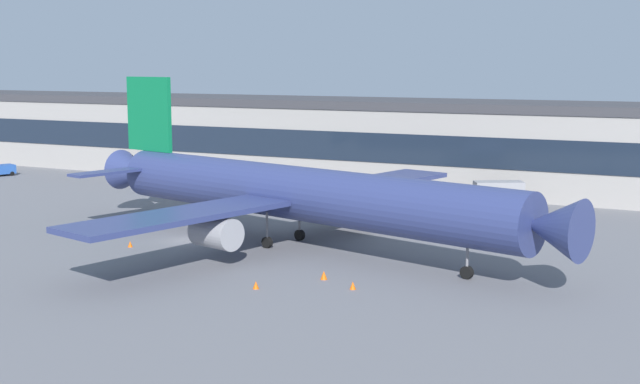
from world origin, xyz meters
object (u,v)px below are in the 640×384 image
(stair_truck, at_px, (499,194))
(traffic_cone_0, at_px, (353,285))
(fuel_truck, at_px, (148,168))
(airliner, at_px, (295,193))
(traffic_cone_2, at_px, (324,275))
(traffic_cone_3, at_px, (256,285))
(belt_loader, at_px, (157,182))
(traffic_cone_1, at_px, (130,244))

(stair_truck, relative_size, traffic_cone_0, 10.02)
(stair_truck, distance_m, fuel_truck, 56.04)
(airliner, height_order, traffic_cone_2, airliner)
(airliner, bearing_deg, traffic_cone_2, -51.25)
(stair_truck, height_order, traffic_cone_3, stair_truck)
(belt_loader, xyz_separation_m, traffic_cone_2, (44.04, -34.78, -0.79))
(airliner, relative_size, stair_truck, 8.96)
(traffic_cone_0, xyz_separation_m, traffic_cone_1, (-26.22, 4.50, -0.02))
(stair_truck, relative_size, fuel_truck, 0.77)
(stair_truck, relative_size, traffic_cone_2, 8.75)
(airliner, xyz_separation_m, stair_truck, (12.70, 30.03, -3.38))
(stair_truck, distance_m, belt_loader, 48.76)
(stair_truck, xyz_separation_m, belt_loader, (-48.43, -5.60, -0.83))
(stair_truck, distance_m, traffic_cone_3, 46.24)
(airliner, distance_m, fuel_truck, 53.97)
(airliner, distance_m, belt_loader, 43.48)
(traffic_cone_2, bearing_deg, belt_loader, 141.70)
(airliner, height_order, stair_truck, airliner)
(traffic_cone_2, distance_m, traffic_cone_3, 6.25)
(fuel_truck, height_order, traffic_cone_3, fuel_truck)
(traffic_cone_1, bearing_deg, airliner, 27.87)
(traffic_cone_1, relative_size, traffic_cone_2, 0.82)
(belt_loader, height_order, traffic_cone_0, belt_loader)
(airliner, height_order, traffic_cone_1, airliner)
(fuel_truck, distance_m, traffic_cone_3, 67.58)
(belt_loader, distance_m, traffic_cone_1, 38.50)
(traffic_cone_3, bearing_deg, traffic_cone_0, 25.45)
(stair_truck, relative_size, traffic_cone_1, 10.68)
(airliner, relative_size, traffic_cone_2, 78.34)
(traffic_cone_3, bearing_deg, fuel_truck, 135.31)
(belt_loader, xyz_separation_m, traffic_cone_1, (21.30, -32.06, -0.85))
(fuel_truck, distance_m, traffic_cone_2, 66.80)
(stair_truck, relative_size, traffic_cone_3, 10.11)
(traffic_cone_0, height_order, traffic_cone_1, traffic_cone_0)
(fuel_truck, bearing_deg, belt_loader, -45.12)
(belt_loader, xyz_separation_m, traffic_cone_0, (47.51, -36.56, -0.83))
(airliner, distance_m, traffic_cone_0, 17.65)
(traffic_cone_3, bearing_deg, belt_loader, 135.40)
(airliner, relative_size, fuel_truck, 6.87)
(belt_loader, distance_m, traffic_cone_2, 56.13)
(fuel_truck, relative_size, traffic_cone_3, 13.19)
(traffic_cone_1, xyz_separation_m, traffic_cone_2, (22.74, -2.72, 0.07))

